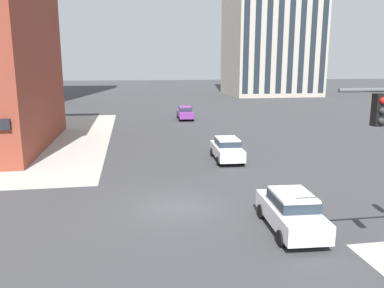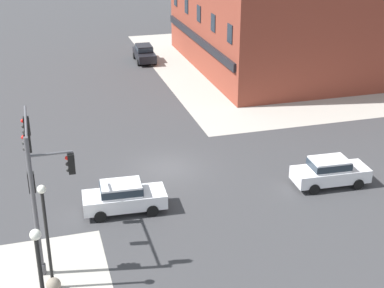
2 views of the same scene
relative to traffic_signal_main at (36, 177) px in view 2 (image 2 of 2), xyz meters
name	(u,v)px [view 2 (image 2 of 2)]	position (x,y,z in m)	size (l,w,h in m)	color
ground_plane	(167,168)	(-7.85, 7.67, -4.34)	(320.00, 320.00, 0.00)	#38383A
sidewalk_far_corner	(310,61)	(-27.85, 27.67, -4.34)	(32.00, 32.00, 0.02)	#A8A399
traffic_signal_main	(36,177)	(0.00, 0.00, 0.00)	(5.48, 2.09, 6.67)	#4C4C51
bollard_sphere_curb_a	(53,285)	(2.37, 0.20, -4.02)	(0.63, 0.63, 0.63)	gray
street_lamp_corner_near	(46,225)	(2.15, 0.18, -1.16)	(0.36, 0.36, 5.01)	black
car_main_southbound_far	(144,53)	(-32.41, 11.33, -3.42)	(4.46, 2.01, 1.68)	black
car_cross_eastbound	(330,171)	(-3.09, 16.27, -3.42)	(2.06, 4.48, 1.68)	silver
car_parked_curb	(123,196)	(-3.44, 4.24, -3.42)	(2.09, 4.50, 1.68)	silver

